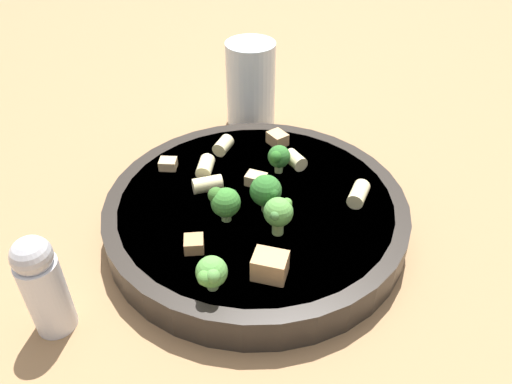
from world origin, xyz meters
TOP-DOWN VIEW (x-y plane):
  - ground_plane at (0.00, 0.00)m, footprint 2.00×2.00m
  - pasta_bowl at (0.00, 0.00)m, footprint 0.29×0.29m
  - broccoli_floret_0 at (-0.01, -0.04)m, footprint 0.03×0.03m
  - broccoli_floret_1 at (0.04, -0.03)m, footprint 0.03×0.03m
  - broccoli_floret_2 at (0.02, -0.11)m, footprint 0.03×0.03m
  - broccoli_floret_3 at (-0.00, 0.05)m, footprint 0.02×0.03m
  - broccoli_floret_4 at (0.02, -0.01)m, footprint 0.03×0.03m
  - rigatoni_0 at (-0.07, 0.06)m, footprint 0.02×0.02m
  - rigatoni_1 at (0.01, 0.07)m, footprint 0.03×0.03m
  - rigatoni_2 at (0.09, 0.04)m, footprint 0.02×0.03m
  - rigatoni_3 at (-0.07, 0.02)m, footprint 0.02×0.03m
  - rigatoni_4 at (-0.05, -0.01)m, footprint 0.03×0.03m
  - chicken_chunk_0 at (-0.01, 0.02)m, footprint 0.02×0.02m
  - chicken_chunk_1 at (-0.02, 0.10)m, footprint 0.03×0.02m
  - chicken_chunk_2 at (-0.11, 0.01)m, footprint 0.02×0.02m
  - chicken_chunk_3 at (-0.02, -0.08)m, footprint 0.02×0.02m
  - chicken_chunk_4 at (0.05, -0.08)m, footprint 0.03×0.03m
  - drinking_glass at (-0.10, 0.18)m, footprint 0.06×0.06m
  - pepper_shaker at (-0.09, -0.18)m, footprint 0.03×0.03m

SIDE VIEW (x-z plane):
  - ground_plane at x=0.00m, z-range 0.00..0.00m
  - pasta_bowl at x=0.00m, z-range 0.00..0.04m
  - chicken_chunk_2 at x=-0.11m, z-range 0.03..0.04m
  - chicken_chunk_0 at x=-0.01m, z-range 0.03..0.05m
  - chicken_chunk_3 at x=-0.02m, z-range 0.03..0.05m
  - chicken_chunk_1 at x=-0.02m, z-range 0.03..0.05m
  - rigatoni_4 at x=-0.05m, z-range 0.03..0.05m
  - rigatoni_0 at x=-0.07m, z-range 0.03..0.05m
  - rigatoni_3 at x=-0.07m, z-range 0.03..0.05m
  - rigatoni_2 at x=0.09m, z-range 0.03..0.05m
  - rigatoni_1 at x=0.01m, z-range 0.03..0.05m
  - chicken_chunk_4 at x=0.05m, z-range 0.03..0.06m
  - pepper_shaker at x=-0.09m, z-range 0.00..0.09m
  - drinking_glass at x=-0.10m, z-range -0.01..0.10m
  - broccoli_floret_2 at x=0.02m, z-range 0.04..0.07m
  - broccoli_floret_3 at x=0.00m, z-range 0.04..0.07m
  - broccoli_floret_0 at x=-0.01m, z-range 0.04..0.07m
  - broccoli_floret_4 at x=0.02m, z-range 0.04..0.08m
  - broccoli_floret_1 at x=0.04m, z-range 0.04..0.08m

